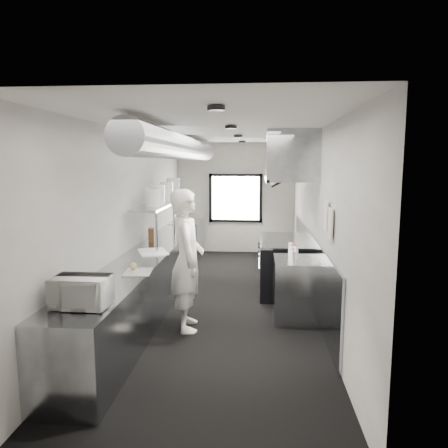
% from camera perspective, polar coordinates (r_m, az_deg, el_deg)
% --- Properties ---
extents(floor, '(3.00, 8.00, 0.01)m').
position_cam_1_polar(floor, '(7.23, -0.21, -10.30)').
color(floor, black).
rests_on(floor, ground).
extents(ceiling, '(3.00, 8.00, 0.01)m').
position_cam_1_polar(ceiling, '(6.87, -0.22, 12.44)').
color(ceiling, silver).
rests_on(ceiling, wall_back).
extents(wall_back, '(3.00, 0.02, 2.80)m').
position_cam_1_polar(wall_back, '(10.88, 1.57, 3.50)').
color(wall_back, beige).
rests_on(wall_back, floor).
extents(wall_front, '(3.00, 0.02, 2.80)m').
position_cam_1_polar(wall_front, '(3.02, -6.71, -9.07)').
color(wall_front, beige).
rests_on(wall_front, floor).
extents(wall_left, '(0.02, 8.00, 2.80)m').
position_cam_1_polar(wall_left, '(7.19, -12.21, 0.89)').
color(wall_left, beige).
rests_on(wall_left, floor).
extents(wall_right, '(0.02, 8.00, 2.80)m').
position_cam_1_polar(wall_right, '(6.95, 12.21, 0.63)').
color(wall_right, beige).
rests_on(wall_right, floor).
extents(wall_cladding, '(0.03, 5.50, 1.10)m').
position_cam_1_polar(wall_cladding, '(7.39, 11.55, -5.60)').
color(wall_cladding, gray).
rests_on(wall_cladding, wall_right).
extents(hvac_duct, '(0.40, 6.40, 0.40)m').
position_cam_1_polar(hvac_duct, '(7.34, -5.49, 10.18)').
color(hvac_duct, gray).
rests_on(hvac_duct, ceiling).
extents(service_window, '(1.36, 0.05, 1.25)m').
position_cam_1_polar(service_window, '(10.84, 1.56, 3.49)').
color(service_window, silver).
rests_on(service_window, wall_back).
extents(exhaust_hood, '(0.81, 2.20, 0.88)m').
position_cam_1_polar(exhaust_hood, '(7.55, 8.67, 8.85)').
color(exhaust_hood, gray).
rests_on(exhaust_hood, ceiling).
extents(prep_counter, '(0.70, 6.00, 0.90)m').
position_cam_1_polar(prep_counter, '(6.81, -10.34, -7.63)').
color(prep_counter, gray).
rests_on(prep_counter, floor).
extents(pass_shelf, '(0.45, 3.00, 0.68)m').
position_cam_1_polar(pass_shelf, '(8.06, -8.08, 2.73)').
color(pass_shelf, gray).
rests_on(pass_shelf, prep_counter).
extents(range, '(0.88, 1.60, 0.94)m').
position_cam_1_polar(range, '(7.76, 7.93, -5.47)').
color(range, black).
rests_on(range, floor).
extents(bottle_station, '(0.65, 0.80, 0.90)m').
position_cam_1_polar(bottle_station, '(6.42, 9.64, -8.59)').
color(bottle_station, gray).
rests_on(bottle_station, floor).
extents(far_work_table, '(0.70, 1.20, 0.90)m').
position_cam_1_polar(far_work_table, '(10.34, -5.07, -2.09)').
color(far_work_table, gray).
rests_on(far_work_table, floor).
extents(notice_sheet_a, '(0.02, 0.28, 0.38)m').
position_cam_1_polar(notice_sheet_a, '(5.74, 13.53, 1.04)').
color(notice_sheet_a, silver).
rests_on(notice_sheet_a, wall_right).
extents(notice_sheet_b, '(0.02, 0.28, 0.38)m').
position_cam_1_polar(notice_sheet_b, '(5.40, 14.08, 0.05)').
color(notice_sheet_b, silver).
rests_on(notice_sheet_b, wall_right).
extents(line_cook, '(0.60, 0.79, 1.95)m').
position_cam_1_polar(line_cook, '(5.87, -4.97, -4.82)').
color(line_cook, white).
rests_on(line_cook, floor).
extents(microwave, '(0.50, 0.39, 0.30)m').
position_cam_1_polar(microwave, '(4.41, -18.61, -8.61)').
color(microwave, silver).
rests_on(microwave, prep_counter).
extents(deli_tub_a, '(0.19, 0.19, 0.10)m').
position_cam_1_polar(deli_tub_a, '(4.63, -19.60, -9.12)').
color(deli_tub_a, '#B7C3B4').
rests_on(deli_tub_a, prep_counter).
extents(deli_tub_b, '(0.18, 0.18, 0.11)m').
position_cam_1_polar(deli_tub_b, '(5.12, -17.42, -7.36)').
color(deli_tub_b, '#B7C3B4').
rests_on(deli_tub_b, prep_counter).
extents(newspaper, '(0.39, 0.46, 0.01)m').
position_cam_1_polar(newspaper, '(5.60, -11.48, -6.33)').
color(newspaper, silver).
rests_on(newspaper, prep_counter).
extents(small_plate, '(0.20, 0.20, 0.01)m').
position_cam_1_polar(small_plate, '(5.68, -12.06, -6.10)').
color(small_plate, white).
rests_on(small_plate, prep_counter).
extents(pastry, '(0.10, 0.10, 0.10)m').
position_cam_1_polar(pastry, '(5.67, -12.08, -5.56)').
color(pastry, '#D0BB6D').
rests_on(pastry, small_plate).
extents(cutting_board, '(0.60, 0.67, 0.02)m').
position_cam_1_polar(cutting_board, '(6.78, -9.50, -3.68)').
color(cutting_board, white).
rests_on(cutting_board, prep_counter).
extents(knife_block, '(0.14, 0.23, 0.23)m').
position_cam_1_polar(knife_block, '(7.71, -9.73, -1.44)').
color(knife_block, '#52301D').
rests_on(knife_block, prep_counter).
extents(plate_stack_a, '(0.31, 0.31, 0.29)m').
position_cam_1_polar(plate_stack_a, '(7.21, -9.52, 3.51)').
color(plate_stack_a, white).
rests_on(plate_stack_a, pass_shelf).
extents(plate_stack_b, '(0.33, 0.33, 0.33)m').
position_cam_1_polar(plate_stack_b, '(7.62, -8.89, 3.91)').
color(plate_stack_b, white).
rests_on(plate_stack_b, pass_shelf).
extents(plate_stack_c, '(0.26, 0.26, 0.36)m').
position_cam_1_polar(plate_stack_c, '(8.31, -7.71, 4.38)').
color(plate_stack_c, white).
rests_on(plate_stack_c, pass_shelf).
extents(plate_stack_d, '(0.34, 0.34, 0.41)m').
position_cam_1_polar(plate_stack_d, '(8.85, -6.84, 4.79)').
color(plate_stack_d, white).
rests_on(plate_stack_d, pass_shelf).
extents(squeeze_bottle_a, '(0.06, 0.06, 0.18)m').
position_cam_1_polar(squeeze_bottle_a, '(5.95, 9.27, -4.55)').
color(squeeze_bottle_a, white).
rests_on(squeeze_bottle_a, bottle_station).
extents(squeeze_bottle_b, '(0.07, 0.07, 0.20)m').
position_cam_1_polar(squeeze_bottle_b, '(6.17, 9.09, -4.00)').
color(squeeze_bottle_b, white).
rests_on(squeeze_bottle_b, bottle_station).
extents(squeeze_bottle_c, '(0.06, 0.06, 0.18)m').
position_cam_1_polar(squeeze_bottle_c, '(6.28, 9.65, -3.90)').
color(squeeze_bottle_c, white).
rests_on(squeeze_bottle_c, bottle_station).
extents(squeeze_bottle_d, '(0.07, 0.07, 0.17)m').
position_cam_1_polar(squeeze_bottle_d, '(6.39, 9.44, -3.71)').
color(squeeze_bottle_d, white).
rests_on(squeeze_bottle_d, bottle_station).
extents(squeeze_bottle_e, '(0.07, 0.07, 0.19)m').
position_cam_1_polar(squeeze_bottle_e, '(6.54, 8.91, -3.33)').
color(squeeze_bottle_e, white).
rests_on(squeeze_bottle_e, bottle_station).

